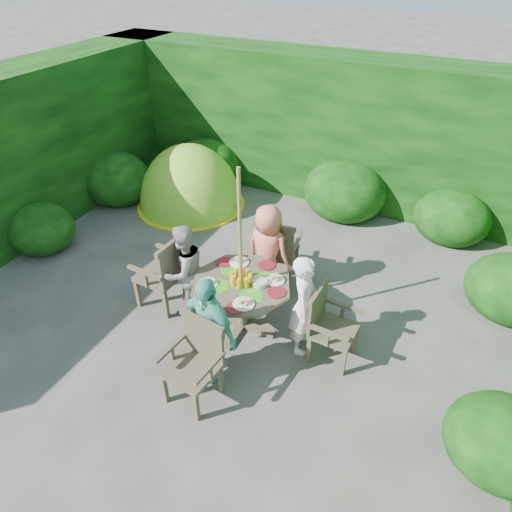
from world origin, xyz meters
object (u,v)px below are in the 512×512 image
at_px(garden_chair_right, 328,324).
at_px(child_right, 304,305).
at_px(garden_chair_front, 196,360).
at_px(child_front, 208,329).
at_px(garden_chair_back, 277,249).
at_px(dome_tent, 191,204).
at_px(parasol_pole, 241,256).
at_px(patio_table, 242,290).
at_px(child_back, 268,251).
at_px(garden_chair_left, 166,271).
at_px(child_left, 184,271).

xyz_separation_m(garden_chair_right, child_right, (-0.30, -0.01, 0.17)).
xyz_separation_m(garden_chair_front, child_front, (-0.02, 0.30, 0.18)).
bearing_deg(child_front, garden_chair_right, 52.46).
relative_size(garden_chair_back, dome_tent, 0.43).
distance_m(parasol_pole, child_front, 0.91).
height_order(patio_table, garden_chair_front, garden_chair_front).
relative_size(patio_table, garden_chair_right, 1.41).
distance_m(parasol_pole, child_back, 0.91).
distance_m(garden_chair_left, child_front, 1.35).
distance_m(parasol_pole, garden_chair_back, 1.24).
bearing_deg(parasol_pole, patio_table, 14.32).
xyz_separation_m(garden_chair_left, garden_chair_back, (1.07, 1.13, -0.03)).
distance_m(garden_chair_right, dome_tent, 4.22).
bearing_deg(garden_chair_back, garden_chair_left, 37.45).
relative_size(garden_chair_right, child_front, 0.67).
height_order(garden_chair_front, dome_tent, dome_tent).
relative_size(child_right, dome_tent, 0.58).
relative_size(patio_table, garden_chair_back, 1.31).
distance_m(garden_chair_left, child_right, 1.89).
bearing_deg(garden_chair_back, child_front, 82.09).
relative_size(patio_table, child_right, 0.97).
xyz_separation_m(patio_table, dome_tent, (-2.35, 2.42, -0.60)).
relative_size(garden_chair_front, child_back, 0.68).
bearing_deg(child_right, garden_chair_front, 134.05).
distance_m(garden_chair_right, child_back, 1.37).
xyz_separation_m(garden_chair_back, child_back, (-0.00, -0.30, 0.15)).
bearing_deg(garden_chair_left, child_left, 96.27).
bearing_deg(parasol_pole, garden_chair_left, -178.09).
height_order(parasol_pole, child_back, parasol_pole).
xyz_separation_m(patio_table, child_front, (0.02, -0.80, 0.06)).
height_order(patio_table, garden_chair_left, garden_chair_left).
relative_size(garden_chair_front, child_left, 0.72).
bearing_deg(garden_chair_front, garden_chair_back, 97.69).
xyz_separation_m(garden_chair_left, child_left, (0.29, 0.02, 0.10)).
bearing_deg(patio_table, garden_chair_right, 1.73).
bearing_deg(garden_chair_right, patio_table, 93.87).
height_order(garden_chair_right, child_front, child_front).
xyz_separation_m(parasol_pole, child_back, (-0.02, 0.80, -0.43)).
distance_m(child_right, dome_tent, 4.01).
xyz_separation_m(child_left, child_back, (0.78, 0.82, 0.03)).
bearing_deg(garden_chair_left, dome_tent, -149.68).
bearing_deg(parasol_pole, child_left, -178.49).
bearing_deg(parasol_pole, garden_chair_front, -87.92).
height_order(patio_table, child_right, child_right).
bearing_deg(garden_chair_back, child_left, 45.89).
bearing_deg(garden_chair_front, patio_table, 98.05).
xyz_separation_m(garden_chair_back, child_front, (0.04, -1.89, 0.15)).
bearing_deg(child_right, patio_table, 79.65).
xyz_separation_m(garden_chair_back, child_right, (0.82, -1.07, 0.14)).
bearing_deg(garden_chair_back, child_right, 118.19).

